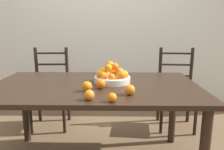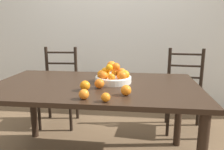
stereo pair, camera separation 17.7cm
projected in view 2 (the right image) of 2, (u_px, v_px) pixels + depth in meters
wall_back at (115, 21)px, 3.20m from camera, size 8.00×0.06×2.60m
dining_table at (95, 94)px, 1.84m from camera, size 1.72×0.98×0.75m
fruit_bowl at (113, 76)px, 1.87m from camera, size 0.31×0.31×0.18m
orange_loose_0 at (99, 83)px, 1.69m from camera, size 0.08×0.08×0.08m
orange_loose_1 at (84, 94)px, 1.44m from camera, size 0.07×0.07×0.07m
orange_loose_2 at (85, 86)px, 1.63m from camera, size 0.08×0.08×0.08m
orange_loose_3 at (106, 97)px, 1.39m from camera, size 0.06×0.06×0.06m
orange_loose_4 at (126, 90)px, 1.52m from camera, size 0.07×0.07×0.07m
chair_left at (59, 87)px, 2.74m from camera, size 0.44×0.42×0.96m
chair_right at (185, 92)px, 2.56m from camera, size 0.46×0.44×0.96m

